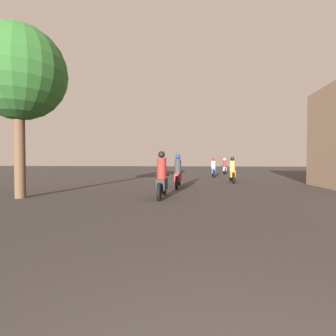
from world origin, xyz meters
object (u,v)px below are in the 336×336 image
at_px(motorcycle_black, 162,180).
at_px(motorcycle_red, 178,175).
at_px(motorcycle_white, 224,168).
at_px(motorcycle_orange, 232,172).
at_px(motorcycle_blue, 213,169).
at_px(street_tree, 18,74).

distance_m(motorcycle_black, motorcycle_red, 3.57).
bearing_deg(motorcycle_white, motorcycle_orange, -87.80).
height_order(motorcycle_black, motorcycle_white, motorcycle_black).
height_order(motorcycle_red, motorcycle_white, motorcycle_red).
bearing_deg(motorcycle_orange, motorcycle_blue, 95.01).
height_order(motorcycle_red, street_tree, street_tree).
distance_m(motorcycle_black, motorcycle_white, 17.26).
xyz_separation_m(motorcycle_black, motorcycle_white, (3.70, 16.86, -0.03)).
distance_m(motorcycle_orange, motorcycle_white, 9.89).
bearing_deg(motorcycle_red, motorcycle_blue, 72.02).
relative_size(motorcycle_red, motorcycle_blue, 1.04).
relative_size(motorcycle_orange, motorcycle_blue, 1.01).
relative_size(motorcycle_red, street_tree, 0.35).
bearing_deg(motorcycle_blue, motorcycle_orange, -72.34).
xyz_separation_m(motorcycle_blue, street_tree, (-7.33, -12.88, 3.72)).
height_order(motorcycle_black, motorcycle_red, motorcycle_black).
bearing_deg(motorcycle_black, motorcycle_white, 74.05).
height_order(motorcycle_black, motorcycle_orange, motorcycle_black).
distance_m(motorcycle_red, motorcycle_blue, 8.97).
bearing_deg(street_tree, motorcycle_white, 63.69).
xyz_separation_m(motorcycle_blue, motorcycle_white, (1.30, 4.59, 0.01)).
distance_m(motorcycle_red, street_tree, 7.62).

